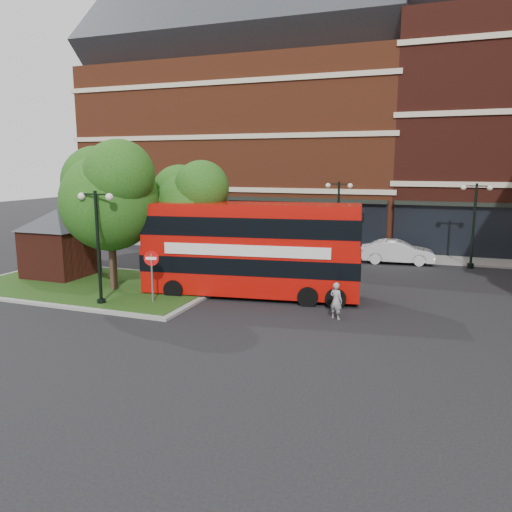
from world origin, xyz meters
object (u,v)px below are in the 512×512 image
at_px(bus, 251,243).
at_px(car_silver, 303,243).
at_px(woman, 336,301).
at_px(car_white, 397,252).

height_order(bus, car_silver, bus).
bearing_deg(woman, car_white, -73.37).
xyz_separation_m(bus, car_white, (5.74, 10.50, -1.77)).
relative_size(bus, car_white, 2.31).
bearing_deg(car_white, car_silver, 69.73).
height_order(bus, car_white, bus).
distance_m(bus, car_silver, 12.16).
xyz_separation_m(car_silver, car_white, (6.48, -1.50, 0.03)).
bearing_deg(bus, car_silver, 85.11).
bearing_deg(car_silver, car_white, -97.08).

